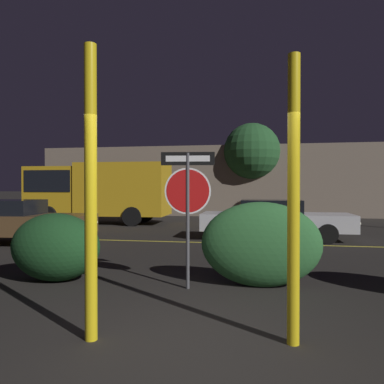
{
  "coord_description": "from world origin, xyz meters",
  "views": [
    {
      "loc": [
        0.66,
        -3.86,
        1.7
      ],
      "look_at": [
        -0.79,
        4.51,
        1.59
      ],
      "focal_mm": 35.0,
      "sensor_mm": 36.0,
      "label": 1
    }
  ],
  "objects": [
    {
      "name": "hedge_bush_1",
      "position": [
        -2.94,
        2.39,
        0.61
      ],
      "size": [
        1.65,
        1.11,
        1.23
      ],
      "primitive_type": "ellipsoid",
      "color": "#19421E",
      "rests_on": "ground_plane"
    },
    {
      "name": "yellow_pole_right",
      "position": [
        1.05,
        0.3,
        1.57
      ],
      "size": [
        0.13,
        0.13,
        3.13
      ],
      "primitive_type": "cylinder",
      "color": "yellow",
      "rests_on": "ground_plane"
    },
    {
      "name": "tree_0",
      "position": [
        0.37,
        18.1,
        3.74
      ],
      "size": [
        3.29,
        3.29,
        5.4
      ],
      "color": "#422D1E",
      "rests_on": "ground_plane"
    },
    {
      "name": "passing_car_1",
      "position": [
        -6.66,
        6.25,
        0.68
      ],
      "size": [
        5.03,
        2.05,
        1.32
      ],
      "rotation": [
        0.0,
        0.0,
        -1.5
      ],
      "color": "brown",
      "rests_on": "ground_plane"
    },
    {
      "name": "road_center_stripe",
      "position": [
        0.0,
        7.47,
        0.0
      ],
      "size": [
        36.19,
        0.12,
        0.01
      ],
      "primitive_type": "cube",
      "color": "gold",
      "rests_on": "ground_plane"
    },
    {
      "name": "hedge_bush_2",
      "position": [
        0.73,
        2.6,
        0.73
      ],
      "size": [
        2.04,
        0.71,
        1.45
      ],
      "primitive_type": "ellipsoid",
      "color": "#2D6633",
      "rests_on": "ground_plane"
    },
    {
      "name": "stop_sign",
      "position": [
        -0.48,
        2.28,
        1.63
      ],
      "size": [
        0.9,
        0.12,
        2.29
      ],
      "rotation": [
        0.0,
        0.0,
        0.11
      ],
      "color": "#4C4C51",
      "rests_on": "ground_plane"
    },
    {
      "name": "passing_car_2",
      "position": [
        1.24,
        8.63,
        0.66
      ],
      "size": [
        4.9,
        1.81,
        1.29
      ],
      "rotation": [
        0.0,
        0.0,
        -1.57
      ],
      "color": "silver",
      "rests_on": "ground_plane"
    },
    {
      "name": "yellow_pole_left",
      "position": [
        -1.16,
        0.03,
        1.64
      ],
      "size": [
        0.14,
        0.14,
        3.28
      ],
      "primitive_type": "cylinder",
      "color": "yellow",
      "rests_on": "ground_plane"
    },
    {
      "name": "ground_plane",
      "position": [
        0.0,
        0.0,
        0.0
      ],
      "size": [
        260.0,
        260.0,
        0.0
      ],
      "primitive_type": "plane",
      "color": "black"
    },
    {
      "name": "building_backdrop",
      "position": [
        2.18,
        20.02,
        2.07
      ],
      "size": [
        29.32,
        4.63,
        4.14
      ],
      "primitive_type": "cube",
      "color": "#7A6B5B",
      "rests_on": "ground_plane"
    },
    {
      "name": "delivery_truck",
      "position": [
        -6.87,
        12.78,
        1.6
      ],
      "size": [
        6.62,
        2.54,
        2.81
      ],
      "rotation": [
        0.0,
        0.0,
        1.59
      ],
      "color": "gold",
      "rests_on": "ground_plane"
    }
  ]
}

